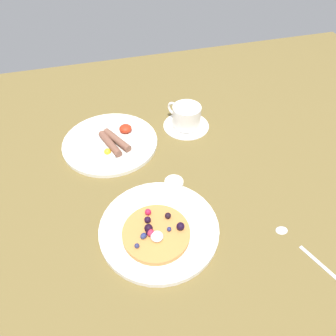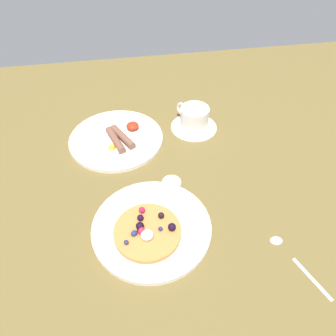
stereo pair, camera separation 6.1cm
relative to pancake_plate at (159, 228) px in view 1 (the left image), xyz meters
name	(u,v)px [view 1 (the left image)]	position (x,y,z in m)	size (l,w,h in m)	color
ground_plane	(170,182)	(0.07, 0.15, -0.02)	(2.02, 1.43, 0.03)	brown
pancake_plate	(159,228)	(0.00, 0.00, 0.00)	(0.27, 0.27, 0.01)	white
pancake_with_berries	(156,233)	(-0.01, -0.02, 0.02)	(0.15, 0.15, 0.03)	#CD8541
syrup_ramekin	(174,186)	(0.06, 0.10, 0.02)	(0.05, 0.05, 0.03)	white
breakfast_plate	(110,143)	(-0.06, 0.33, 0.00)	(0.28, 0.28, 0.01)	white
fried_breakfast	(115,141)	(-0.05, 0.32, 0.01)	(0.12, 0.13, 0.02)	brown
coffee_saucer	(186,125)	(0.18, 0.35, 0.00)	(0.14, 0.14, 0.01)	white
coffee_cup	(186,115)	(0.18, 0.35, 0.03)	(0.09, 0.11, 0.06)	white
teaspoon	(296,243)	(0.28, -0.11, 0.00)	(0.07, 0.16, 0.01)	silver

